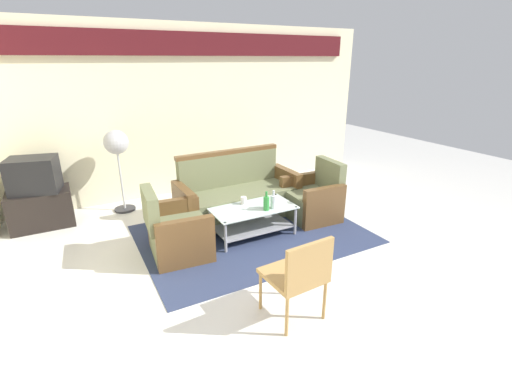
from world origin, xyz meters
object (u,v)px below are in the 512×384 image
at_px(pedestal_fan, 117,147).
at_px(wicker_chair, 299,273).
at_px(coffee_table, 253,217).
at_px(cup, 244,200).
at_px(bottle_clear, 273,202).
at_px(television, 34,175).
at_px(armchair_right, 313,200).
at_px(couch, 237,197).
at_px(bottle_green, 266,203).
at_px(tv_stand, 41,209).
at_px(armchair_left, 177,233).

xyz_separation_m(pedestal_fan, wicker_chair, (0.95, -3.40, -0.52)).
relative_size(coffee_table, cup, 11.00).
xyz_separation_m(coffee_table, cup, (-0.05, 0.16, 0.19)).
bearing_deg(bottle_clear, television, 145.91).
bearing_deg(pedestal_fan, television, -177.56).
distance_m(armchair_right, coffee_table, 1.07).
distance_m(couch, armchair_right, 1.13).
height_order(bottle_green, television, television).
bearing_deg(couch, coffee_table, 80.59).
xyz_separation_m(tv_stand, pedestal_fan, (1.11, 0.05, 0.75)).
bearing_deg(armchair_left, tv_stand, -134.82).
distance_m(armchair_right, bottle_clear, 0.90).
height_order(armchair_left, bottle_green, armchair_left).
distance_m(armchair_right, bottle_green, 1.01).
bearing_deg(armchair_left, television, -134.87).
bearing_deg(tv_stand, wicker_chair, -58.33).
height_order(couch, coffee_table, couch).
height_order(tv_stand, television, television).
relative_size(coffee_table, tv_stand, 1.38).
xyz_separation_m(couch, coffee_table, (-0.09, -0.67, -0.04)).
bearing_deg(bottle_clear, wicker_chair, -113.00).
height_order(armchair_left, pedestal_fan, pedestal_fan).
bearing_deg(cup, television, 148.09).
distance_m(armchair_left, cup, 1.02).
relative_size(armchair_left, bottle_green, 3.34).
relative_size(armchair_left, television, 1.25).
xyz_separation_m(armchair_left, pedestal_fan, (-0.34, 1.74, 0.73)).
relative_size(cup, tv_stand, 0.12).
bearing_deg(pedestal_fan, cup, -49.79).
bearing_deg(pedestal_fan, tv_stand, -177.43).
distance_m(bottle_green, tv_stand, 3.20).
height_order(couch, pedestal_fan, pedestal_fan).
bearing_deg(coffee_table, cup, 107.88).
height_order(couch, bottle_green, couch).
relative_size(armchair_right, coffee_table, 0.77).
xyz_separation_m(cup, pedestal_fan, (-1.32, 1.56, 0.55)).
bearing_deg(bottle_green, armchair_left, 172.52).
height_order(bottle_green, pedestal_fan, pedestal_fan).
relative_size(bottle_green, pedestal_fan, 0.20).
bearing_deg(coffee_table, armchair_right, 4.94).
height_order(cup, pedestal_fan, pedestal_fan).
bearing_deg(bottle_clear, armchair_right, 16.63).
bearing_deg(armchair_right, coffee_table, 97.90).
relative_size(coffee_table, bottle_clear, 4.46).
height_order(coffee_table, bottle_green, bottle_green).
relative_size(cup, wicker_chair, 0.12).
xyz_separation_m(coffee_table, bottle_clear, (0.22, -0.16, 0.23)).
xyz_separation_m(bottle_clear, television, (-2.71, 1.84, 0.26)).
xyz_separation_m(television, wicker_chair, (2.07, -3.35, -0.27)).
xyz_separation_m(coffee_table, television, (-2.49, 1.68, 0.49)).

